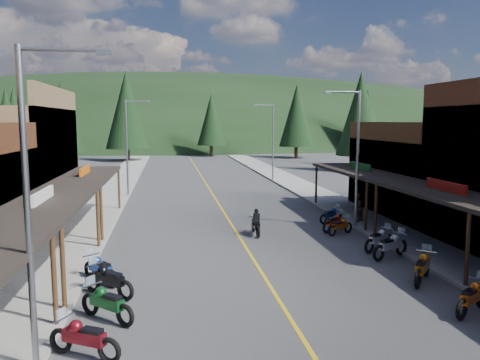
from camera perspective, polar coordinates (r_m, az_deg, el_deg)
name	(u,v)px	position (r m, az deg, el deg)	size (l,w,h in m)	color
ground	(266,279)	(19.07, 3.13, -11.97)	(220.00, 220.00, 0.00)	#38383A
centerline	(215,198)	(38.32, -3.06, -2.21)	(0.15, 90.00, 0.01)	gold
sidewalk_west	(105,200)	(38.44, -16.08, -2.35)	(3.40, 94.00, 0.15)	gray
sidewalk_east	(317,195)	(40.11, 9.41, -1.78)	(3.40, 94.00, 0.15)	gray
shop_east_3	(431,177)	(34.01, 22.25, 0.36)	(10.90, 10.20, 6.20)	#4C2D16
streetlight_0	(33,197)	(12.18, -23.90, -1.89)	(2.16, 0.18, 8.00)	gray
streetlight_1	(128,143)	(39.79, -13.44, 4.40)	(2.16, 0.18, 8.00)	gray
streetlight_2	(355,152)	(27.83, 13.88, 3.28)	(2.16, 0.18, 8.00)	gray
streetlight_3	(272,139)	(48.84, 3.88, 5.06)	(2.16, 0.18, 8.00)	gray
ridge_hill	(179,141)	(152.79, -7.42, 4.77)	(310.00, 140.00, 60.00)	black
pine_1	(51,116)	(89.93, -22.00, 7.29)	(5.88, 5.88, 12.50)	black
pine_2	(127,110)	(75.90, -13.67, 8.29)	(6.72, 6.72, 14.00)	black
pine_3	(211,120)	(83.98, -3.53, 7.32)	(5.04, 5.04, 11.00)	black
pine_4	(297,115)	(80.62, 6.92, 7.82)	(5.88, 5.88, 12.50)	black
pine_5	(358,112)	(97.26, 14.18, 7.98)	(6.72, 6.72, 14.00)	black
pine_6	(435,120)	(95.59, 22.73, 6.76)	(5.04, 5.04, 11.00)	black
pine_7	(14,116)	(97.79, -25.80, 7.04)	(5.88, 5.88, 12.50)	black
pine_8	(7,124)	(60.44, -26.54, 6.17)	(4.48, 4.48, 10.00)	black
pine_9	(367,120)	(68.50, 15.22, 7.04)	(4.93, 4.93, 10.80)	black
pine_10	(62,117)	(69.10, -20.87, 7.15)	(5.38, 5.38, 11.60)	black
pine_11	(360,114)	(60.49, 14.46, 7.84)	(5.82, 5.82, 12.40)	black
bike_west_5	(84,336)	(13.62, -18.48, -17.61)	(0.73, 2.18, 1.25)	maroon
bike_west_6	(107,301)	(15.68, -15.94, -14.05)	(0.75, 2.26, 1.29)	#0D4419
bike_west_7	(108,279)	(17.72, -15.76, -11.50)	(0.77, 2.30, 1.32)	black
bike_west_8	(100,268)	(19.17, -16.66, -10.21)	(0.72, 2.17, 1.24)	navy
bike_east_6	(472,296)	(17.39, 26.46, -12.51)	(0.71, 2.14, 1.22)	#CB4F0E
bike_east_7	(423,266)	(19.79, 21.36, -9.74)	(0.77, 2.30, 1.32)	#BA5E0D
bike_east_8	(391,244)	(22.64, 17.88, -7.48)	(0.77, 2.30, 1.32)	#999A9E
bike_east_9	(379,238)	(23.81, 16.59, -6.81)	(0.72, 2.16, 1.24)	#A9AAAE
bike_east_10	(341,225)	(26.55, 12.16, -5.42)	(0.62, 1.87, 1.07)	#973F0A
bike_east_11	(335,221)	(27.30, 11.46, -4.95)	(0.68, 2.04, 1.17)	maroon
bike_east_12	(331,214)	(29.58, 11.04, -4.08)	(0.64, 1.91, 1.09)	navy
rider_on_bike	(256,224)	(25.91, 1.92, -5.40)	(0.68, 2.00, 1.52)	black
pedestrian_east_b	(357,207)	(29.54, 14.11, -3.19)	(0.87, 0.50, 1.79)	#4C3530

